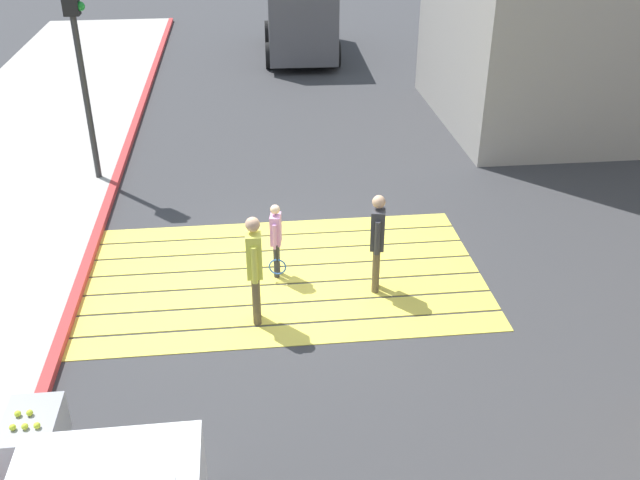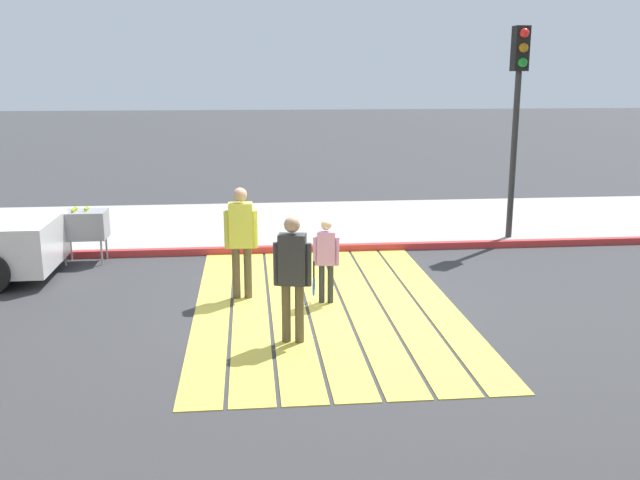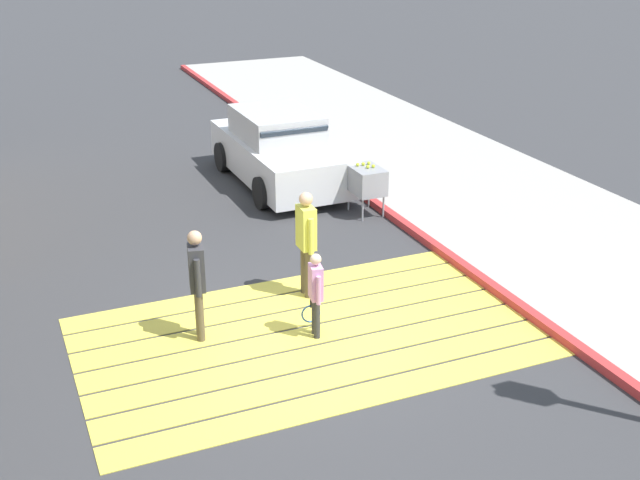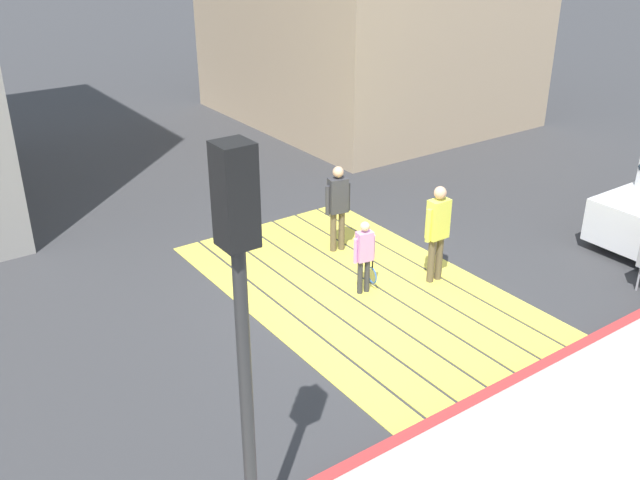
{
  "view_description": "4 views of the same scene",
  "coord_description": "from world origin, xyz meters",
  "px_view_note": "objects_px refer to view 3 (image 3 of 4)",
  "views": [
    {
      "loc": [
        -0.51,
        -9.9,
        6.13
      ],
      "look_at": [
        0.57,
        -0.13,
        0.7
      ],
      "focal_mm": 39.9,
      "sensor_mm": 36.0,
      "label": 1
    },
    {
      "loc": [
        9.8,
        -1.08,
        3.33
      ],
      "look_at": [
        0.16,
        -0.09,
        1.04
      ],
      "focal_mm": 39.3,
      "sensor_mm": 36.0,
      "label": 2
    },
    {
      "loc": [
        3.77,
        9.28,
        5.74
      ],
      "look_at": [
        -0.34,
        -0.35,
        1.3
      ],
      "focal_mm": 45.29,
      "sensor_mm": 36.0,
      "label": 3
    },
    {
      "loc": [
        -8.04,
        6.51,
        5.82
      ],
      "look_at": [
        0.21,
        0.67,
        1.01
      ],
      "focal_mm": 39.84,
      "sensor_mm": 36.0,
      "label": 4
    }
  ],
  "objects_px": {
    "car_parked_near_curb": "(279,150)",
    "pedestrian_adult_trailing": "(197,277)",
    "pedestrian_child_with_racket": "(316,291)",
    "pedestrian_adult_lead": "(306,237)",
    "tennis_ball_cart": "(366,180)"
  },
  "relations": [
    {
      "from": "car_parked_near_curb",
      "to": "pedestrian_adult_trailing",
      "type": "bearing_deg",
      "value": 60.16
    },
    {
      "from": "car_parked_near_curb",
      "to": "pedestrian_child_with_racket",
      "type": "height_order",
      "value": "car_parked_near_curb"
    },
    {
      "from": "car_parked_near_curb",
      "to": "pedestrian_adult_trailing",
      "type": "distance_m",
      "value": 6.84
    },
    {
      "from": "pedestrian_adult_lead",
      "to": "pedestrian_child_with_racket",
      "type": "relative_size",
      "value": 1.34
    },
    {
      "from": "car_parked_near_curb",
      "to": "pedestrian_child_with_racket",
      "type": "bearing_deg",
      "value": 73.87
    },
    {
      "from": "tennis_ball_cart",
      "to": "pedestrian_adult_trailing",
      "type": "bearing_deg",
      "value": 39.03
    },
    {
      "from": "tennis_ball_cart",
      "to": "pedestrian_child_with_racket",
      "type": "relative_size",
      "value": 0.8
    },
    {
      "from": "tennis_ball_cart",
      "to": "car_parked_near_curb",
      "type": "bearing_deg",
      "value": -69.77
    },
    {
      "from": "pedestrian_adult_trailing",
      "to": "tennis_ball_cart",
      "type": "bearing_deg",
      "value": -140.97
    },
    {
      "from": "car_parked_near_curb",
      "to": "pedestrian_adult_trailing",
      "type": "relative_size",
      "value": 2.63
    },
    {
      "from": "pedestrian_adult_lead",
      "to": "car_parked_near_curb",
      "type": "bearing_deg",
      "value": -106.04
    },
    {
      "from": "car_parked_near_curb",
      "to": "pedestrian_child_with_racket",
      "type": "xyz_separation_m",
      "value": [
        1.88,
        6.52,
        -0.02
      ]
    },
    {
      "from": "pedestrian_adult_trailing",
      "to": "pedestrian_adult_lead",
      "type": "bearing_deg",
      "value": -160.97
    },
    {
      "from": "tennis_ball_cart",
      "to": "pedestrian_child_with_racket",
      "type": "bearing_deg",
      "value": 55.64
    },
    {
      "from": "pedestrian_child_with_racket",
      "to": "pedestrian_adult_lead",
      "type": "bearing_deg",
      "value": -106.5
    }
  ]
}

